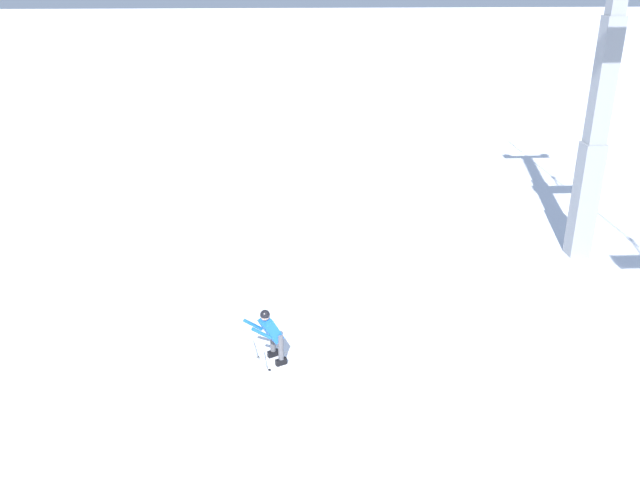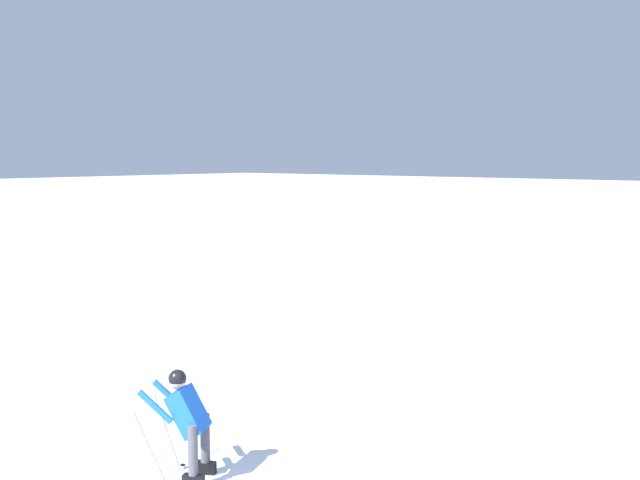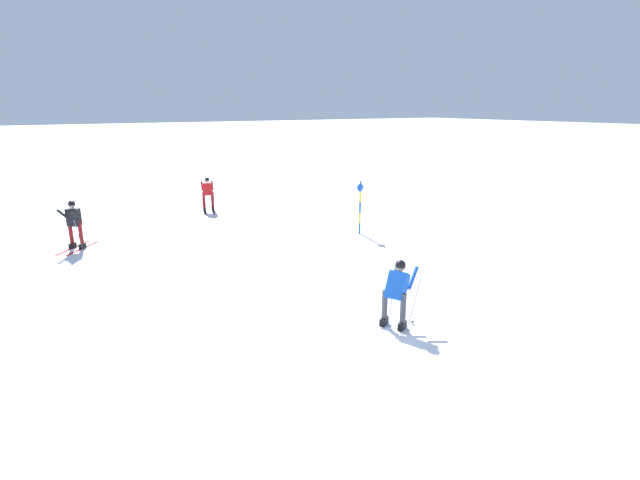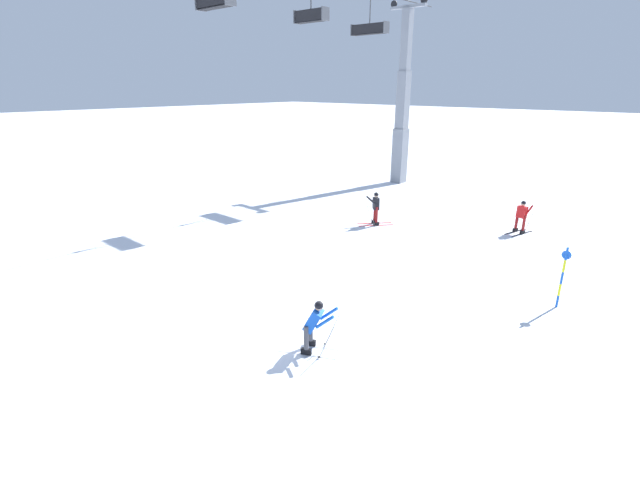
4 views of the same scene
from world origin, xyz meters
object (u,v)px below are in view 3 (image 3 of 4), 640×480
(trail_marker_pole, at_px, (360,205))
(skier_distant_downhill, at_px, (74,221))
(skier_carving_main, at_px, (397,289))
(skier_distant_uphill, at_px, (208,192))

(trail_marker_pole, distance_m, skier_distant_downhill, 10.14)
(skier_carving_main, relative_size, trail_marker_pole, 0.83)
(trail_marker_pole, xyz_separation_m, skier_distant_uphill, (7.03, 3.54, -0.20))
(skier_carving_main, distance_m, trail_marker_pole, 8.15)
(trail_marker_pole, distance_m, skier_distant_uphill, 7.87)
(trail_marker_pole, relative_size, skier_distant_uphill, 1.24)
(skier_distant_downhill, bearing_deg, skier_distant_uphill, -59.37)
(trail_marker_pole, height_order, skier_distant_downhill, trail_marker_pole)
(skier_carving_main, distance_m, skier_distant_uphill, 14.06)
(trail_marker_pole, bearing_deg, skier_carving_main, 149.43)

